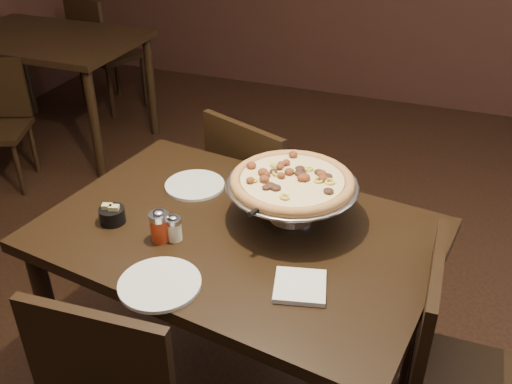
% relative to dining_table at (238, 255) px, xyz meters
% --- Properties ---
extents(room, '(6.04, 7.04, 2.84)m').
position_rel_dining_table_xyz_m(room, '(0.09, -0.03, 0.68)').
color(room, black).
rests_on(room, ground).
extents(dining_table, '(1.45, 1.07, 0.83)m').
position_rel_dining_table_xyz_m(dining_table, '(0.00, 0.00, 0.00)').
color(dining_table, black).
rests_on(dining_table, ground).
extents(background_table, '(1.31, 0.87, 0.82)m').
position_rel_dining_table_xyz_m(background_table, '(-2.17, 1.73, -0.01)').
color(background_table, black).
rests_on(background_table, ground).
extents(pizza_stand, '(0.46, 0.46, 0.19)m').
position_rel_dining_table_xyz_m(pizza_stand, '(0.15, 0.13, 0.26)').
color(pizza_stand, silver).
rests_on(pizza_stand, dining_table).
extents(parmesan_shaker, '(0.05, 0.05, 0.09)m').
position_rel_dining_table_xyz_m(parmesan_shaker, '(-0.18, -0.12, 0.15)').
color(parmesan_shaker, beige).
rests_on(parmesan_shaker, dining_table).
extents(pepper_flake_shaker, '(0.07, 0.07, 0.12)m').
position_rel_dining_table_xyz_m(pepper_flake_shaker, '(-0.22, -0.14, 0.17)').
color(pepper_flake_shaker, maroon).
rests_on(pepper_flake_shaker, dining_table).
extents(packet_caddy, '(0.09, 0.09, 0.07)m').
position_rel_dining_table_xyz_m(packet_caddy, '(-0.43, -0.11, 0.14)').
color(packet_caddy, black).
rests_on(packet_caddy, dining_table).
extents(napkin_stack, '(0.19, 0.19, 0.02)m').
position_rel_dining_table_xyz_m(napkin_stack, '(0.29, -0.22, 0.12)').
color(napkin_stack, white).
rests_on(napkin_stack, dining_table).
extents(plate_left, '(0.23, 0.23, 0.01)m').
position_rel_dining_table_xyz_m(plate_left, '(-0.27, 0.21, 0.12)').
color(plate_left, silver).
rests_on(plate_left, dining_table).
extents(plate_near, '(0.25, 0.25, 0.01)m').
position_rel_dining_table_xyz_m(plate_near, '(-0.11, -0.35, 0.12)').
color(plate_near, silver).
rests_on(plate_near, dining_table).
extents(serving_spatula, '(0.13, 0.13, 0.02)m').
position_rel_dining_table_xyz_m(serving_spatula, '(0.11, -0.06, 0.26)').
color(serving_spatula, silver).
rests_on(serving_spatula, pizza_stand).
extents(chair_far, '(0.59, 0.59, 0.97)m').
position_rel_dining_table_xyz_m(chair_far, '(-0.14, 0.65, -0.19)').
color(chair_far, black).
rests_on(chair_far, ground).
extents(chair_side, '(0.45, 0.45, 0.96)m').
position_rel_dining_table_xyz_m(chair_side, '(0.79, -0.10, -0.20)').
color(chair_side, black).
rests_on(chair_side, ground).
extents(bg_chair_far, '(0.57, 0.57, 0.96)m').
position_rel_dining_table_xyz_m(bg_chair_far, '(-2.20, 2.40, -0.20)').
color(bg_chair_far, black).
rests_on(bg_chair_far, ground).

